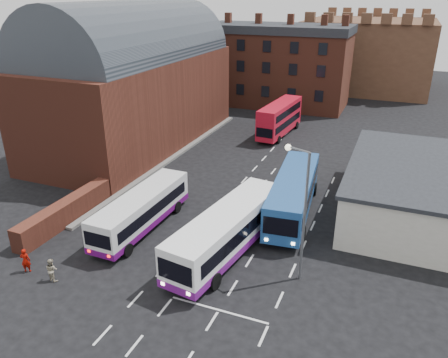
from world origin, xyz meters
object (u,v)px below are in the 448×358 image
at_px(bus_blue, 293,192).
at_px(pedestrian_red, 25,260).
at_px(street_lamp, 301,204).
at_px(pedestrian_beige, 52,270).
at_px(bus_white_inbound, 227,229).
at_px(bus_red_double, 280,118).
at_px(bus_white_outbound, 142,208).

relative_size(bus_blue, pedestrian_red, 7.25).
bearing_deg(street_lamp, pedestrian_beige, -156.37).
bearing_deg(street_lamp, bus_white_inbound, 170.36).
bearing_deg(bus_red_double, pedestrian_beige, 86.30).
distance_m(bus_white_inbound, bus_blue, 7.91).
distance_m(bus_white_inbound, bus_red_double, 28.01).
xyz_separation_m(bus_blue, pedestrian_beige, (-11.87, -14.49, -1.18)).
relative_size(bus_white_outbound, bus_white_inbound, 0.86).
xyz_separation_m(bus_white_outbound, bus_blue, (10.13, 6.62, 0.26)).
bearing_deg(pedestrian_beige, bus_red_double, -89.19).
relative_size(bus_white_outbound, pedestrian_beige, 6.79).
bearing_deg(bus_white_inbound, street_lamp, 178.77).
bearing_deg(pedestrian_beige, bus_white_inbound, -133.05).
bearing_deg(bus_white_outbound, street_lamp, -6.56).
bearing_deg(bus_white_outbound, bus_white_inbound, -5.12).
xyz_separation_m(street_lamp, pedestrian_beige, (-14.19, -6.21, -4.47)).
bearing_deg(pedestrian_beige, street_lamp, -147.26).
height_order(bus_blue, street_lamp, street_lamp).
height_order(bus_white_outbound, street_lamp, street_lamp).
bearing_deg(bus_white_outbound, pedestrian_red, -116.02).
distance_m(bus_blue, pedestrian_red, 20.18).
relative_size(bus_white_outbound, pedestrian_red, 6.19).
bearing_deg(bus_blue, bus_white_inbound, 63.91).
bearing_deg(pedestrian_red, bus_blue, -157.54).
distance_m(bus_white_outbound, bus_white_inbound, 7.40).
xyz_separation_m(bus_blue, pedestrian_red, (-14.10, -14.40, -1.10)).
bearing_deg(pedestrian_beige, bus_white_outbound, -93.42).
xyz_separation_m(bus_white_outbound, pedestrian_beige, (-1.75, -7.86, -0.91)).
bearing_deg(bus_red_double, street_lamp, 112.29).
relative_size(bus_white_inbound, pedestrian_beige, 7.92).
xyz_separation_m(bus_red_double, pedestrian_beige, (-5.08, -34.79, -1.39)).
distance_m(bus_white_outbound, pedestrian_red, 8.77).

